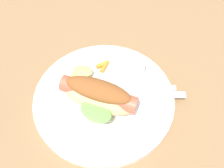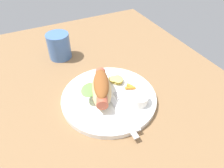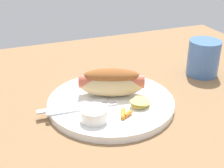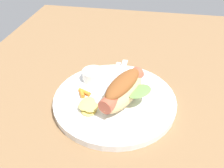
# 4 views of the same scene
# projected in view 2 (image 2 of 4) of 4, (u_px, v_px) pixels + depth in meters

# --- Properties ---
(ground_plane) EXTENTS (1.20, 0.90, 0.02)m
(ground_plane) POSITION_uv_depth(u_px,v_px,m) (105.00, 106.00, 0.61)
(ground_plane) COLOR olive
(plate) EXTENTS (0.28, 0.28, 0.02)m
(plate) POSITION_uv_depth(u_px,v_px,m) (109.00, 98.00, 0.62)
(plate) COLOR white
(plate) RESTS_ON ground_plane
(hot_dog) EXTENTS (0.16, 0.12, 0.06)m
(hot_dog) POSITION_uv_depth(u_px,v_px,m) (100.00, 88.00, 0.59)
(hot_dog) COLOR #DBB77A
(hot_dog) RESTS_ON plate
(sauce_ramekin) EXTENTS (0.05, 0.05, 0.03)m
(sauce_ramekin) POSITION_uv_depth(u_px,v_px,m) (139.00, 99.00, 0.58)
(sauce_ramekin) COLOR white
(sauce_ramekin) RESTS_ON plate
(fork) EXTENTS (0.15, 0.02, 0.00)m
(fork) POSITION_uv_depth(u_px,v_px,m) (127.00, 111.00, 0.56)
(fork) COLOR silver
(fork) RESTS_ON plate
(knife) EXTENTS (0.15, 0.02, 0.00)m
(knife) POSITION_uv_depth(u_px,v_px,m) (123.00, 116.00, 0.55)
(knife) COLOR silver
(knife) RESTS_ON plate
(chips_pile) EXTENTS (0.06, 0.06, 0.02)m
(chips_pile) POSITION_uv_depth(u_px,v_px,m) (116.00, 80.00, 0.65)
(chips_pile) COLOR #DEC863
(chips_pile) RESTS_ON plate
(carrot_garnish) EXTENTS (0.03, 0.03, 0.01)m
(carrot_garnish) POSITION_uv_depth(u_px,v_px,m) (130.00, 87.00, 0.63)
(carrot_garnish) COLOR orange
(carrot_garnish) RESTS_ON plate
(drinking_cup) EXTENTS (0.08, 0.08, 0.10)m
(drinking_cup) POSITION_uv_depth(u_px,v_px,m) (59.00, 46.00, 0.76)
(drinking_cup) COLOR #4770B2
(drinking_cup) RESTS_ON ground_plane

